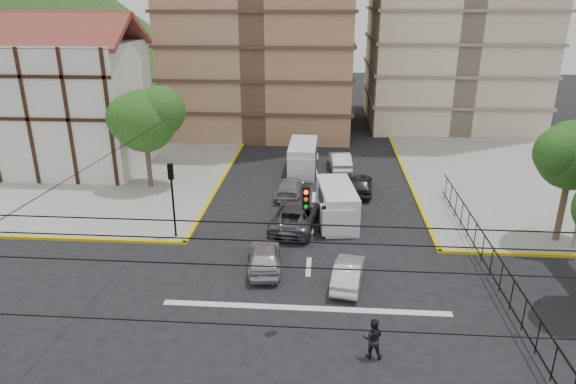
# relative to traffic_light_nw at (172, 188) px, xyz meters

# --- Properties ---
(ground) EXTENTS (160.00, 160.00, 0.00)m
(ground) POSITION_rel_traffic_light_nw_xyz_m (7.80, -7.80, -3.11)
(ground) COLOR black
(ground) RESTS_ON ground
(sidewalk_nw) EXTENTS (26.00, 26.00, 0.15)m
(sidewalk_nw) POSITION_rel_traffic_light_nw_xyz_m (-12.20, 12.20, -3.04)
(sidewalk_nw) COLOR gray
(sidewalk_nw) RESTS_ON ground
(stop_line) EXTENTS (13.00, 0.40, 0.01)m
(stop_line) POSITION_rel_traffic_light_nw_xyz_m (7.80, -6.60, -3.11)
(stop_line) COLOR silver
(stop_line) RESTS_ON ground
(tudor_building) EXTENTS (10.80, 8.05, 12.23)m
(tudor_building) POSITION_rel_traffic_light_nw_xyz_m (-11.20, 12.20, 2.14)
(tudor_building) COLOR silver
(tudor_building) RESTS_ON ground
(park_fence) EXTENTS (0.10, 22.50, 1.66)m
(park_fence) POSITION_rel_traffic_light_nw_xyz_m (16.80, -3.30, -3.11)
(park_fence) COLOR black
(park_fence) RESTS_ON ground
(tree_park_c) EXTENTS (4.65, 3.80, 7.25)m
(tree_park_c) POSITION_rel_traffic_light_nw_xyz_m (21.89, 1.21, 2.22)
(tree_park_c) COLOR #473828
(tree_park_c) RESTS_ON ground
(tree_tudor) EXTENTS (5.39, 4.40, 7.43)m
(tree_tudor) POSITION_rel_traffic_light_nw_xyz_m (-4.10, 8.21, 2.11)
(tree_tudor) COLOR #473828
(tree_tudor) RESTS_ON ground
(traffic_light_nw) EXTENTS (0.28, 0.22, 4.40)m
(traffic_light_nw) POSITION_rel_traffic_light_nw_xyz_m (0.00, 0.00, 0.00)
(traffic_light_nw) COLOR black
(traffic_light_nw) RESTS_ON ground
(traffic_light_hanging) EXTENTS (18.00, 9.12, 0.92)m
(traffic_light_hanging) POSITION_rel_traffic_light_nw_xyz_m (7.80, -9.84, 2.79)
(traffic_light_hanging) COLOR black
(traffic_light_hanging) RESTS_ON ground
(van_right_lane) EXTENTS (2.64, 5.32, 2.30)m
(van_right_lane) POSITION_rel_traffic_light_nw_xyz_m (9.31, 2.89, -2.00)
(van_right_lane) COLOR silver
(van_right_lane) RESTS_ON ground
(van_left_lane) EXTENTS (2.23, 5.34, 2.40)m
(van_left_lane) POSITION_rel_traffic_light_nw_xyz_m (6.76, 12.41, -1.95)
(van_left_lane) COLOR silver
(van_left_lane) RESTS_ON ground
(car_silver_front_left) EXTENTS (2.05, 4.24, 1.40)m
(car_silver_front_left) POSITION_rel_traffic_light_nw_xyz_m (5.54, -3.10, -2.41)
(car_silver_front_left) COLOR #B7B7BC
(car_silver_front_left) RESTS_ON ground
(car_white_front_right) EXTENTS (1.85, 3.89, 1.23)m
(car_white_front_right) POSITION_rel_traffic_light_nw_xyz_m (9.77, -4.33, -2.50)
(car_white_front_right) COLOR silver
(car_white_front_right) RESTS_ON ground
(car_grey_mid_left) EXTENTS (3.10, 5.62, 1.49)m
(car_grey_mid_left) POSITION_rel_traffic_light_nw_xyz_m (6.80, 2.13, -2.37)
(car_grey_mid_left) COLOR #505257
(car_grey_mid_left) RESTS_ON ground
(car_silver_rear_left) EXTENTS (1.91, 4.35, 1.24)m
(car_silver_rear_left) POSITION_rel_traffic_light_nw_xyz_m (6.08, 7.46, -2.49)
(car_silver_rear_left) COLOR #A2A3A7
(car_silver_rear_left) RESTS_ON ground
(car_darkgrey_mid_right) EXTENTS (2.00, 4.30, 1.42)m
(car_darkgrey_mid_right) POSITION_rel_traffic_light_nw_xyz_m (11.06, 8.26, -2.40)
(car_darkgrey_mid_right) COLOR #252527
(car_darkgrey_mid_right) RESTS_ON ground
(car_white_rear_right) EXTENTS (1.88, 4.50, 1.45)m
(car_white_rear_right) POSITION_rel_traffic_light_nw_xyz_m (9.74, 13.64, -2.39)
(car_white_rear_right) COLOR white
(car_white_rear_right) RESTS_ON ground
(pedestrian_crosswalk) EXTENTS (0.87, 0.71, 1.69)m
(pedestrian_crosswalk) POSITION_rel_traffic_light_nw_xyz_m (10.50, -9.73, -2.27)
(pedestrian_crosswalk) COLOR black
(pedestrian_crosswalk) RESTS_ON ground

